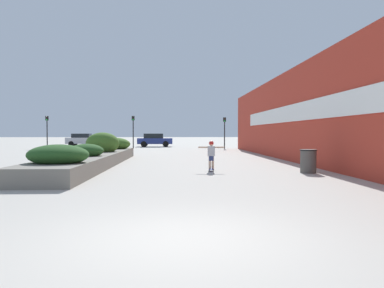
# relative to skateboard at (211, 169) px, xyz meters

# --- Properties ---
(ground_plane) EXTENTS (300.00, 300.00, 0.00)m
(ground_plane) POSITION_rel_skateboard_xyz_m (-1.42, -9.93, -0.07)
(ground_plane) COLOR #ADA89E
(building_wall_right) EXTENTS (0.67, 34.80, 5.15)m
(building_wall_right) POSITION_rel_skateboard_xyz_m (5.19, 5.33, 2.51)
(building_wall_right) COLOR #B23323
(building_wall_right) RESTS_ON ground_plane
(planter_box) EXTENTS (2.10, 15.53, 1.62)m
(planter_box) POSITION_rel_skateboard_xyz_m (-5.45, 3.04, 0.43)
(planter_box) COLOR slate
(planter_box) RESTS_ON ground_plane
(skateboard) EXTENTS (0.29, 0.72, 0.10)m
(skateboard) POSITION_rel_skateboard_xyz_m (0.00, 0.00, 0.00)
(skateboard) COLOR navy
(skateboard) RESTS_ON ground_plane
(skateboarder) EXTENTS (1.08, 0.20, 1.16)m
(skateboarder) POSITION_rel_skateboard_xyz_m (0.00, 0.00, 0.73)
(skateboarder) COLOR tan
(skateboarder) RESTS_ON skateboard
(trash_bin) EXTENTS (0.65, 0.65, 0.93)m
(trash_bin) POSITION_rel_skateboard_xyz_m (3.78, -0.85, 0.40)
(trash_bin) COLOR #514C47
(trash_bin) RESTS_ON ground_plane
(car_leftmost) EXTENTS (4.04, 2.04, 1.55)m
(car_leftmost) POSITION_rel_skateboard_xyz_m (-3.96, 28.52, 0.74)
(car_leftmost) COLOR navy
(car_leftmost) RESTS_ON ground_plane
(car_center_left) EXTENTS (3.84, 1.86, 1.54)m
(car_center_left) POSITION_rel_skateboard_xyz_m (-12.88, 30.70, 0.73)
(car_center_left) COLOR #BCBCC1
(car_center_left) RESTS_ON ground_plane
(car_center_right) EXTENTS (4.63, 1.92, 1.67)m
(car_center_right) POSITION_rel_skateboard_xyz_m (11.36, 29.65, 0.81)
(car_center_right) COLOR slate
(car_center_right) RESTS_ON ground_plane
(traffic_light_left) EXTENTS (0.28, 0.30, 3.38)m
(traffic_light_left) POSITION_rel_skateboard_xyz_m (-5.93, 23.75, 2.24)
(traffic_light_left) COLOR black
(traffic_light_left) RESTS_ON ground_plane
(traffic_light_right) EXTENTS (0.28, 0.30, 3.23)m
(traffic_light_right) POSITION_rel_skateboard_xyz_m (3.58, 23.25, 2.15)
(traffic_light_right) COLOR black
(traffic_light_right) RESTS_ON ground_plane
(traffic_light_far_left) EXTENTS (0.28, 0.30, 3.37)m
(traffic_light_far_left) POSITION_rel_skateboard_xyz_m (-14.87, 24.03, 2.23)
(traffic_light_far_left) COLOR black
(traffic_light_far_left) RESTS_ON ground_plane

